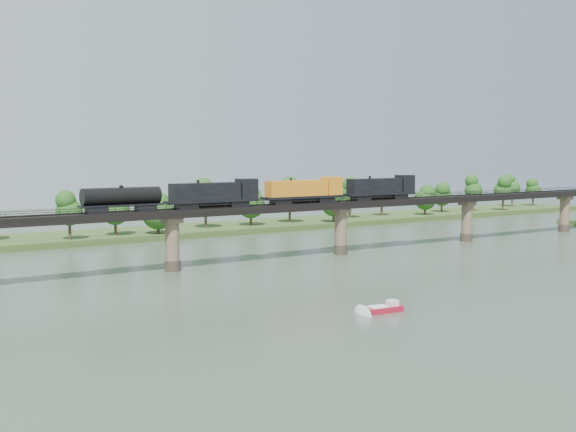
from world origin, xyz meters
TOP-DOWN VIEW (x-y plane):
  - ground at (0.00, 0.00)m, footprint 400.00×400.00m
  - far_bank at (0.00, 85.00)m, footprint 300.00×24.00m
  - bridge at (0.00, 30.00)m, footprint 236.00×30.00m
  - bridge_superstructure at (0.00, 30.00)m, footprint 220.00×4.90m
  - far_treeline at (-8.21, 80.52)m, footprint 289.06×17.54m
  - freight_train at (-17.08, 30.00)m, footprint 78.14×3.04m
  - motorboat at (-31.20, -18.48)m, footprint 5.77×2.61m

SIDE VIEW (x-z plane):
  - ground at x=0.00m, z-range 0.00..0.00m
  - motorboat at x=-31.20m, z-range -0.25..1.32m
  - far_bank at x=0.00m, z-range 0.00..1.60m
  - bridge at x=0.00m, z-range -0.29..11.21m
  - far_treeline at x=-8.21m, z-range 2.03..15.63m
  - bridge_superstructure at x=0.00m, z-range 11.42..12.17m
  - freight_train at x=-17.08m, z-range 11.38..16.76m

